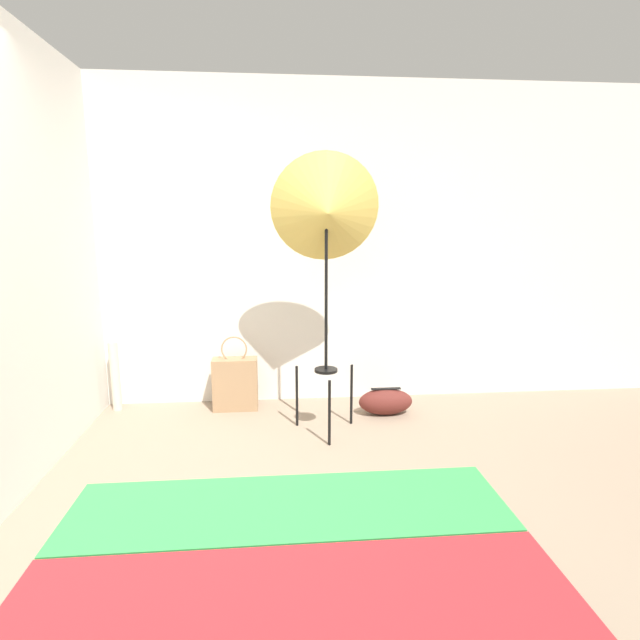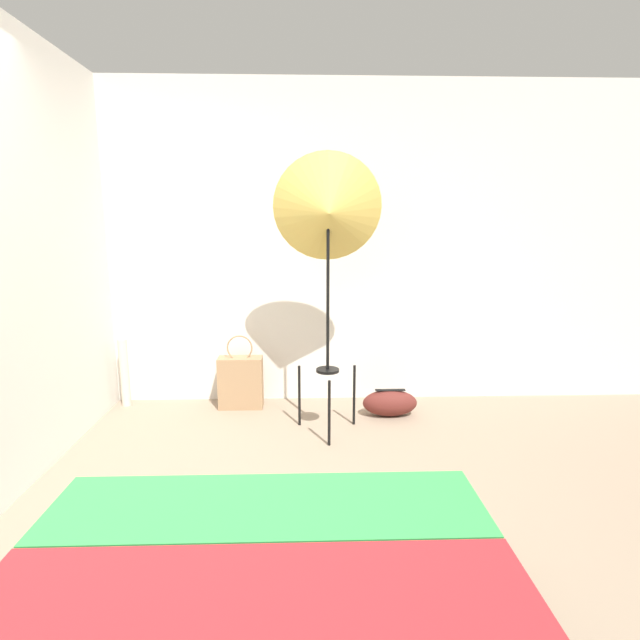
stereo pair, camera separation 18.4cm
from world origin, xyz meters
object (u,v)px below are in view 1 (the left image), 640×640
object	(u,v)px
photo_umbrella	(326,212)
duffel_bag	(386,402)
tote_bag	(235,383)
paper_roll	(115,376)

from	to	relation	value
photo_umbrella	duffel_bag	world-z (taller)	photo_umbrella
tote_bag	photo_umbrella	bearing A→B (deg)	-36.15
duffel_bag	paper_roll	size ratio (longest dim) A/B	0.75
photo_umbrella	paper_roll	size ratio (longest dim) A/B	3.47
photo_umbrella	duffel_bag	size ratio (longest dim) A/B	4.61
photo_umbrella	paper_roll	world-z (taller)	photo_umbrella
photo_umbrella	tote_bag	world-z (taller)	photo_umbrella
tote_bag	duffel_bag	distance (m)	1.21
duffel_bag	tote_bag	bearing A→B (deg)	169.49
photo_umbrella	tote_bag	distance (m)	1.59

